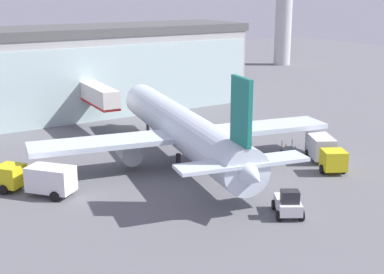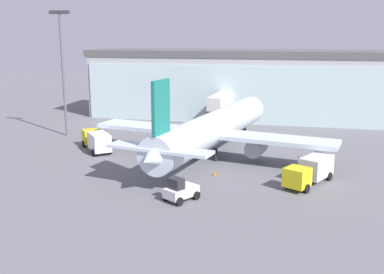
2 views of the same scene
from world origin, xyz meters
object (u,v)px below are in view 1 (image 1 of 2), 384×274
Objects in this scene: jet_bridge at (94,94)px; safety_cone_nose at (244,179)px; fuel_truck at (325,151)px; safety_cone_wingtip at (286,146)px; airplane at (183,129)px; catering_truck at (37,178)px; baggage_cart at (293,151)px; pushback_tug at (288,204)px.

safety_cone_nose is at bearing -168.81° from jet_bridge.
safety_cone_wingtip is at bearing -157.76° from fuel_truck.
airplane is 5.04× the size of catering_truck.
catering_truck and fuel_truck have the same top height.
catering_truck is 2.45× the size of baggage_cart.
catering_truck reaches higher than pushback_tug.
jet_bridge is 23.91× the size of safety_cone_wingtip.
jet_bridge is 19.37m from airplane.
safety_cone_wingtip is (12.29, 14.64, -0.70)m from pushback_tug.
baggage_cart is (-0.61, 4.04, -0.97)m from fuel_truck.
catering_truck is at bearing 149.55° from jet_bridge.
airplane is at bearing 31.22° from pushback_tug.
catering_truck is (-15.56, -1.36, -2.10)m from airplane.
baggage_cart is 0.76× the size of pushback_tug.
catering_truck reaches higher than safety_cone_nose.
catering_truck reaches higher than safety_cone_wingtip.
pushback_tug reaches higher than safety_cone_nose.
fuel_truck is at bearing -0.40° from safety_cone_nose.
fuel_truck is (12.15, -8.21, -2.10)m from airplane.
safety_cone_nose is at bearing 18.85° from pushback_tug.
safety_cone_nose is at bearing -156.33° from airplane.
airplane is (2.29, -19.22, -0.74)m from jet_bridge.
catering_truck is 21.83m from pushback_tug.
airplane reaches higher than safety_cone_wingtip.
safety_cone_wingtip is (1.10, 2.51, -0.23)m from baggage_cart.
airplane is at bearing -126.14° from catering_truck.
pushback_tug is 6.74× the size of safety_cone_wingtip.
fuel_truck reaches higher than pushback_tug.
baggage_cart is 16.51m from pushback_tug.
catering_truck reaches higher than baggage_cart.
safety_cone_wingtip is at bearing -22.52° from baggage_cart.
pushback_tug is at bearing -29.03° from fuel_truck.
fuel_truck is 2.03× the size of pushback_tug.
safety_cone_nose and safety_cone_wingtip have the same top height.
baggage_cart is (11.54, -4.17, -3.06)m from airplane.
jet_bridge reaches higher than catering_truck.
jet_bridge reaches higher than safety_cone_wingtip.
pushback_tug reaches higher than baggage_cart.
safety_cone_nose is (-9.58, -3.97, -0.23)m from baggage_cart.
fuel_truck is 10.26m from safety_cone_nose.
baggage_cart is (27.10, -2.81, -0.97)m from catering_truck.
safety_cone_wingtip is (14.93, -20.89, -4.02)m from jet_bridge.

